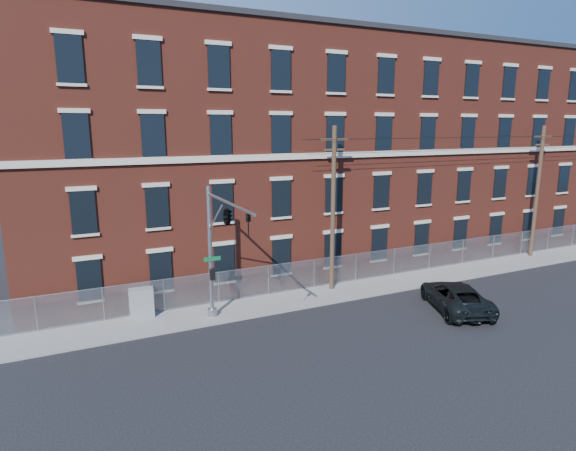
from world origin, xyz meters
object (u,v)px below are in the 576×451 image
(utility_cabinet, at_px, (142,303))
(traffic_signal_mast, at_px, (223,228))
(pickup_truck, at_px, (455,296))
(utility_pole_near, at_px, (333,206))

(utility_cabinet, bearing_deg, traffic_signal_mast, -41.57)
(utility_cabinet, bearing_deg, pickup_truck, -14.19)
(utility_pole_near, height_order, utility_cabinet, utility_pole_near)
(utility_pole_near, relative_size, pickup_truck, 1.81)
(utility_pole_near, xyz_separation_m, pickup_truck, (4.64, -5.70, -4.57))
(traffic_signal_mast, distance_m, pickup_truck, 13.65)
(utility_pole_near, distance_m, utility_cabinet, 12.25)
(utility_pole_near, bearing_deg, pickup_truck, -50.84)
(traffic_signal_mast, bearing_deg, utility_cabinet, 131.81)
(traffic_signal_mast, height_order, utility_pole_near, utility_pole_near)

